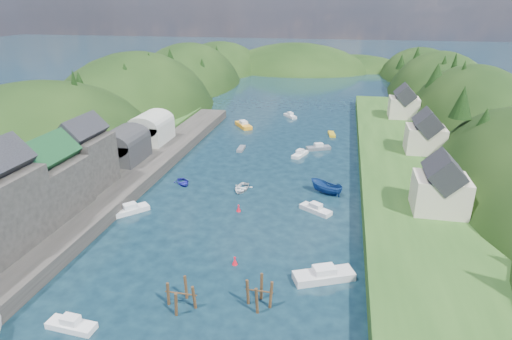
% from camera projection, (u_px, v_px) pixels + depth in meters
% --- Properties ---
extents(ground, '(600.00, 600.00, 0.00)m').
position_uv_depth(ground, '(277.00, 150.00, 90.96)').
color(ground, black).
rests_on(ground, ground).
extents(hillside_left, '(44.00, 245.56, 52.00)m').
position_uv_depth(hillside_left, '(138.00, 139.00, 125.11)').
color(hillside_left, black).
rests_on(hillside_left, ground).
extents(hillside_right, '(36.00, 245.56, 48.00)m').
position_uv_depth(hillside_right, '(467.00, 159.00, 108.05)').
color(hillside_right, black).
rests_on(hillside_right, ground).
extents(far_hills, '(103.00, 68.00, 44.00)m').
position_uv_depth(far_hills, '(319.00, 91.00, 207.74)').
color(far_hills, black).
rests_on(far_hills, ground).
extents(hill_trees, '(90.43, 145.95, 12.39)m').
position_uv_depth(hill_trees, '(288.00, 85.00, 101.38)').
color(hill_trees, black).
rests_on(hill_trees, ground).
extents(quay_left, '(12.00, 110.00, 2.00)m').
position_uv_depth(quay_left, '(98.00, 195.00, 67.73)').
color(quay_left, '#2D2B28').
rests_on(quay_left, ground).
extents(terrace_left_grass, '(12.00, 110.00, 2.50)m').
position_uv_depth(terrace_left_grass, '(58.00, 189.00, 68.95)').
color(terrace_left_grass, '#234719').
rests_on(terrace_left_grass, ground).
extents(quayside_buildings, '(8.00, 35.84, 12.90)m').
position_uv_depth(quayside_buildings, '(18.00, 194.00, 53.47)').
color(quayside_buildings, '#2D2B28').
rests_on(quayside_buildings, quay_left).
extents(boat_sheds, '(7.00, 21.00, 7.50)m').
position_uv_depth(boat_sheds, '(138.00, 134.00, 83.87)').
color(boat_sheds, '#2D2D30').
rests_on(boat_sheds, quay_left).
extents(terrace_right, '(16.00, 120.00, 2.40)m').
position_uv_depth(terrace_right, '(406.00, 171.00, 76.73)').
color(terrace_right, '#234719').
rests_on(terrace_right, ground).
extents(right_bank_cottages, '(9.00, 59.24, 8.41)m').
position_uv_depth(right_bank_cottages, '(420.00, 134.00, 82.07)').
color(right_bank_cottages, beige).
rests_on(right_bank_cottages, terrace_right).
extents(piling_cluster_near, '(3.40, 3.15, 3.29)m').
position_uv_depth(piling_cluster_near, '(181.00, 298.00, 43.96)').
color(piling_cluster_near, '#382314').
rests_on(piling_cluster_near, ground).
extents(piling_cluster_far, '(2.89, 2.73, 3.67)m').
position_uv_depth(piling_cluster_far, '(259.00, 296.00, 44.00)').
color(piling_cluster_far, '#382314').
rests_on(piling_cluster_far, ground).
extents(channel_buoy_near, '(0.70, 0.70, 1.10)m').
position_uv_depth(channel_buoy_near, '(235.00, 261.00, 51.24)').
color(channel_buoy_near, red).
rests_on(channel_buoy_near, ground).
extents(channel_buoy_far, '(0.70, 0.70, 1.10)m').
position_uv_depth(channel_buoy_far, '(239.00, 208.00, 64.32)').
color(channel_buoy_far, red).
rests_on(channel_buoy_far, ground).
extents(moored_boats, '(35.51, 101.51, 2.38)m').
position_uv_depth(moored_boats, '(232.00, 210.00, 63.45)').
color(moored_boats, silver).
rests_on(moored_boats, ground).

